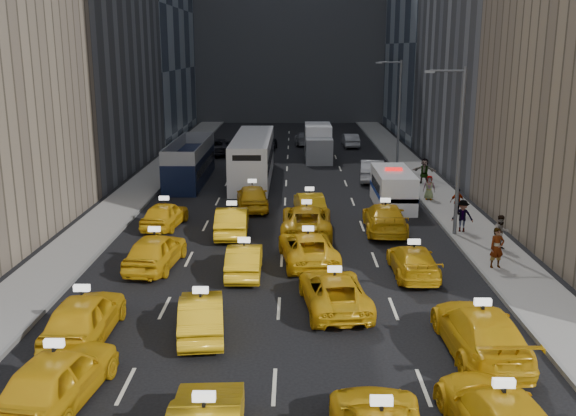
% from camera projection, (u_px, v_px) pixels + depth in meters
% --- Properties ---
extents(ground, '(160.00, 160.00, 0.00)m').
position_uv_depth(ground, '(278.00, 330.00, 23.23)').
color(ground, black).
rests_on(ground, ground).
extents(sidewalk_west, '(3.00, 90.00, 0.15)m').
position_uv_depth(sidewalk_west, '(145.00, 185.00, 47.56)').
color(sidewalk_west, gray).
rests_on(sidewalk_west, ground).
extents(sidewalk_east, '(3.00, 90.00, 0.15)m').
position_uv_depth(sidewalk_east, '(428.00, 185.00, 47.37)').
color(sidewalk_east, gray).
rests_on(sidewalk_east, ground).
extents(curb_west, '(0.15, 90.00, 0.18)m').
position_uv_depth(curb_west, '(164.00, 184.00, 47.54)').
color(curb_west, slate).
rests_on(curb_west, ground).
extents(curb_east, '(0.15, 90.00, 0.18)m').
position_uv_depth(curb_east, '(408.00, 185.00, 47.38)').
color(curb_east, slate).
rests_on(curb_east, ground).
extents(streetlight_near, '(2.15, 0.22, 9.00)m').
position_uv_depth(streetlight_near, '(458.00, 146.00, 33.60)').
color(streetlight_near, '#595B60').
rests_on(streetlight_near, ground).
extents(streetlight_far, '(2.15, 0.22, 9.00)m').
position_uv_depth(streetlight_far, '(398.00, 110.00, 53.00)').
color(streetlight_far, '#595B60').
rests_on(streetlight_far, ground).
extents(taxi_0, '(2.64, 5.14, 1.67)m').
position_uv_depth(taxi_0, '(57.00, 377.00, 18.22)').
color(taxi_0, gold).
rests_on(taxi_0, ground).
extents(taxi_4, '(1.99, 4.90, 1.67)m').
position_uv_depth(taxi_4, '(84.00, 316.00, 22.37)').
color(taxi_4, gold).
rests_on(taxi_4, ground).
extents(taxi_5, '(2.07, 4.54, 1.44)m').
position_uv_depth(taxi_5, '(201.00, 315.00, 22.76)').
color(taxi_5, gold).
rests_on(taxi_5, ground).
extents(taxi_6, '(2.91, 5.33, 1.42)m').
position_uv_depth(taxi_6, '(334.00, 292.00, 24.98)').
color(taxi_6, gold).
rests_on(taxi_6, ground).
extents(taxi_7, '(2.43, 5.71, 1.64)m').
position_uv_depth(taxi_7, '(480.00, 331.00, 21.21)').
color(taxi_7, gold).
rests_on(taxi_7, ground).
extents(taxi_8, '(2.45, 5.02, 1.65)m').
position_uv_depth(taxi_8, '(155.00, 251.00, 29.62)').
color(taxi_8, gold).
rests_on(taxi_8, ground).
extents(taxi_9, '(1.58, 4.32, 1.41)m').
position_uv_depth(taxi_9, '(244.00, 260.00, 28.72)').
color(taxi_9, gold).
rests_on(taxi_9, ground).
extents(taxi_10, '(3.07, 5.53, 1.46)m').
position_uv_depth(taxi_10, '(308.00, 248.00, 30.37)').
color(taxi_10, gold).
rests_on(taxi_10, ground).
extents(taxi_11, '(1.92, 4.67, 1.35)m').
position_uv_depth(taxi_11, '(413.00, 261.00, 28.67)').
color(taxi_11, gold).
rests_on(taxi_11, ground).
extents(taxi_12, '(2.34, 4.59, 1.49)m').
position_uv_depth(taxi_12, '(165.00, 215.00, 36.32)').
color(taxi_12, gold).
rests_on(taxi_12, ground).
extents(taxi_13, '(1.87, 4.86, 1.58)m').
position_uv_depth(taxi_13, '(232.00, 221.00, 34.82)').
color(taxi_13, gold).
rests_on(taxi_13, ground).
extents(taxi_14, '(2.80, 5.87, 1.62)m').
position_uv_depth(taxi_14, '(307.00, 220.00, 34.94)').
color(taxi_14, gold).
rests_on(taxi_14, ground).
extents(taxi_15, '(2.43, 5.54, 1.58)m').
position_uv_depth(taxi_15, '(385.00, 218.00, 35.46)').
color(taxi_15, gold).
rests_on(taxi_15, ground).
extents(taxi_16, '(2.41, 4.92, 1.62)m').
position_uv_depth(taxi_16, '(252.00, 197.00, 40.40)').
color(taxi_16, gold).
rests_on(taxi_16, ground).
extents(taxi_17, '(1.98, 4.45, 1.42)m').
position_uv_depth(taxi_17, '(309.00, 204.00, 39.04)').
color(taxi_17, gold).
rests_on(taxi_17, ground).
extents(nypd_van, '(2.36, 5.89, 2.52)m').
position_uv_depth(nypd_van, '(393.00, 189.00, 41.14)').
color(nypd_van, white).
rests_on(nypd_van, ground).
extents(double_decker, '(3.85, 10.88, 3.10)m').
position_uv_depth(double_decker, '(190.00, 162.00, 48.57)').
color(double_decker, black).
rests_on(double_decker, ground).
extents(city_bus, '(2.78, 13.21, 3.41)m').
position_uv_depth(city_bus, '(253.00, 158.00, 49.35)').
color(city_bus, silver).
rests_on(city_bus, ground).
extents(box_truck, '(2.54, 6.90, 3.13)m').
position_uv_depth(box_truck, '(318.00, 143.00, 58.30)').
color(box_truck, silver).
rests_on(box_truck, ground).
extents(misc_car_0, '(2.28, 5.13, 1.64)m').
position_uv_depth(misc_car_0, '(372.00, 170.00, 49.17)').
color(misc_car_0, '#B1B3B9').
rests_on(misc_car_0, ground).
extents(misc_car_1, '(2.95, 5.69, 1.53)m').
position_uv_depth(misc_car_1, '(218.00, 146.00, 61.33)').
color(misc_car_1, black).
rests_on(misc_car_1, ground).
extents(misc_car_2, '(2.06, 4.75, 1.36)m').
position_uv_depth(misc_car_2, '(304.00, 138.00, 67.38)').
color(misc_car_2, gray).
rests_on(misc_car_2, ground).
extents(misc_car_3, '(2.21, 4.71, 1.56)m').
position_uv_depth(misc_car_3, '(267.00, 142.00, 64.10)').
color(misc_car_3, black).
rests_on(misc_car_3, ground).
extents(misc_car_4, '(1.66, 4.30, 1.40)m').
position_uv_depth(misc_car_4, '(350.00, 140.00, 65.91)').
color(misc_car_4, '#93959A').
rests_on(misc_car_4, ground).
extents(pedestrian_0, '(0.76, 0.57, 1.88)m').
position_uv_depth(pedestrian_0, '(497.00, 248.00, 29.19)').
color(pedestrian_0, gray).
rests_on(pedestrian_0, sidewalk_east).
extents(pedestrian_1, '(0.92, 0.62, 1.74)m').
position_uv_depth(pedestrian_1, '(501.00, 232.00, 31.90)').
color(pedestrian_1, gray).
rests_on(pedestrian_1, sidewalk_east).
extents(pedestrian_2, '(1.22, 0.75, 1.76)m').
position_uv_depth(pedestrian_2, '(463.00, 216.00, 34.97)').
color(pedestrian_2, gray).
rests_on(pedestrian_2, sidewalk_east).
extents(pedestrian_3, '(1.02, 0.68, 1.61)m').
position_uv_depth(pedestrian_3, '(457.00, 202.00, 38.53)').
color(pedestrian_3, gray).
rests_on(pedestrian_3, sidewalk_east).
extents(pedestrian_4, '(0.85, 0.55, 1.61)m').
position_uv_depth(pedestrian_4, '(429.00, 188.00, 42.40)').
color(pedestrian_4, gray).
rests_on(pedestrian_4, sidewalk_east).
extents(pedestrian_5, '(1.81, 1.02, 1.88)m').
position_uv_depth(pedestrian_5, '(424.00, 171.00, 47.39)').
color(pedestrian_5, gray).
rests_on(pedestrian_5, sidewalk_east).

